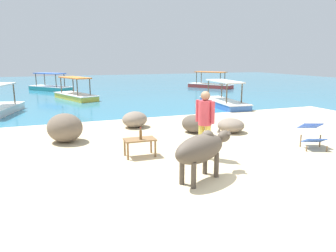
% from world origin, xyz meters
% --- Properties ---
extents(sand_beach, '(18.00, 14.00, 0.04)m').
position_xyz_m(sand_beach, '(0.00, 0.00, 0.02)').
color(sand_beach, '#CCB78E').
rests_on(sand_beach, ground).
extents(water_surface, '(60.00, 36.00, 0.03)m').
position_xyz_m(water_surface, '(0.00, 22.00, 0.00)').
color(water_surface, teal).
rests_on(water_surface, ground).
extents(cow, '(1.69, 1.11, 0.98)m').
position_xyz_m(cow, '(-0.52, 0.25, 0.68)').
color(cow, '#4C4238').
rests_on(cow, sand_beach).
extents(low_bench_table, '(0.77, 0.46, 0.44)m').
position_xyz_m(low_bench_table, '(-1.23, 2.16, 0.41)').
color(low_bench_table, brown).
rests_on(low_bench_table, sand_beach).
extents(bottle, '(0.07, 0.07, 0.30)m').
position_xyz_m(bottle, '(-1.22, 2.09, 0.60)').
color(bottle, brown).
rests_on(bottle, low_bench_table).
extents(deck_chair_near, '(0.78, 0.91, 0.68)m').
position_xyz_m(deck_chair_near, '(3.29, 1.26, 0.42)').
color(deck_chair_near, brown).
rests_on(deck_chair_near, sand_beach).
extents(person_standing, '(0.32, 0.45, 1.62)m').
position_xyz_m(person_standing, '(0.18, 1.47, 0.99)').
color(person_standing, '#DBC64C').
rests_on(person_standing, sand_beach).
extents(shore_rock_large, '(1.36, 1.39, 0.83)m').
position_xyz_m(shore_rock_large, '(-2.85, 4.25, 0.45)').
color(shore_rock_large, '#6B5B4C').
rests_on(shore_rock_large, sand_beach).
extents(shore_rock_medium, '(1.24, 1.23, 0.55)m').
position_xyz_m(shore_rock_medium, '(-0.47, 5.46, 0.31)').
color(shore_rock_medium, gray).
rests_on(shore_rock_medium, sand_beach).
extents(shore_rock_small, '(0.89, 0.89, 0.46)m').
position_xyz_m(shore_rock_small, '(2.23, 3.58, 0.27)').
color(shore_rock_small, gray).
rests_on(shore_rock_small, sand_beach).
extents(shore_rock_flat, '(0.98, 1.09, 0.57)m').
position_xyz_m(shore_rock_flat, '(1.11, 3.96, 0.33)').
color(shore_rock_flat, brown).
rests_on(shore_rock_flat, sand_beach).
extents(boat_red, '(2.97, 3.71, 1.29)m').
position_xyz_m(boat_red, '(9.14, 17.79, 0.29)').
color(boat_red, '#C63833').
rests_on(boat_red, water_surface).
extents(boat_blue, '(1.48, 3.76, 1.29)m').
position_xyz_m(boat_blue, '(4.96, 8.62, 0.29)').
color(boat_blue, '#3866B7').
rests_on(boat_blue, water_surface).
extents(boat_teal, '(3.21, 3.58, 1.29)m').
position_xyz_m(boat_teal, '(-2.99, 20.16, 0.29)').
color(boat_teal, teal).
rests_on(boat_teal, water_surface).
extents(boat_yellow, '(2.37, 3.84, 1.29)m').
position_xyz_m(boat_yellow, '(-1.70, 14.24, 0.29)').
color(boat_yellow, gold).
rests_on(boat_yellow, water_surface).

